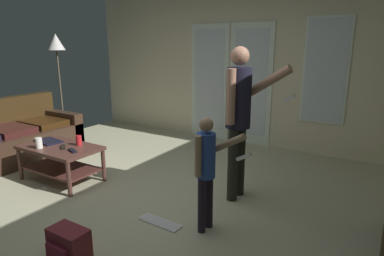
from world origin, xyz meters
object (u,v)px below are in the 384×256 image
Objects in this scene: floor_lamp at (57,51)px; laptop_closed at (49,141)px; person_child at (207,165)px; cup_by_laptop at (79,140)px; backpack at (68,243)px; person_adult at (239,110)px; tv_remote_black at (63,147)px; loose_keyboard at (160,222)px; cup_near_edge at (39,143)px; coffee_table at (61,155)px; leather_couch at (8,141)px; dvd_remote_slim at (72,151)px.

laptop_closed is (1.26, -1.19, -1.08)m from floor_lamp.
person_child is 2.38m from laptop_closed.
cup_by_laptop is at bearing 22.18° from laptop_closed.
backpack is at bearing -24.28° from laptop_closed.
person_adult is 9.66× the size of tv_remote_black.
person_adult reaches higher than loose_keyboard.
backpack is (2.89, -2.22, -1.42)m from floor_lamp.
person_adult is 1.55× the size of person_child.
loose_keyboard is at bearing -0.40° from cup_near_edge.
person_child is at bearing 51.86° from backpack.
tv_remote_black is at bearing -1.89° from laptop_closed.
person_child is (0.05, -0.76, -0.35)m from person_adult.
tv_remote_black is (0.10, -0.02, 0.13)m from coffee_table.
laptop_closed is at bearing -165.77° from cup_by_laptop.
floor_lamp is (-3.63, 1.28, 0.90)m from person_child.
tv_remote_black is at bearing 33.12° from cup_near_edge.
backpack is at bearing -21.76° from leather_couch.
person_adult reaches higher than dvd_remote_slim.
floor_lamp is at bearing 160.60° from person_child.
leather_couch reaches higher than cup_near_edge.
leather_couch is at bearing -172.46° from laptop_closed.
laptop_closed is at bearing 147.77° from backpack.
cup_near_edge is (-1.81, 0.01, 0.50)m from loose_keyboard.
leather_couch is at bearing -147.92° from tv_remote_black.
dvd_remote_slim is (1.54, -0.10, 0.16)m from leather_couch.
leather_couch is 1.94× the size of coffee_table.
cup_by_laptop reaches higher than backpack.
leather_couch is 5.89× the size of backpack.
tv_remote_black is at bearing -13.80° from coffee_table.
coffee_table is 5.85× the size of dvd_remote_slim.
laptop_closed is (0.96, -0.01, 0.15)m from leather_couch.
person_adult is 3.69× the size of loose_keyboard.
floor_lamp is at bearing 147.69° from cup_by_laptop.
person_child is 2.25m from cup_near_edge.
dvd_remote_slim is at bearing 26.29° from tv_remote_black.
leather_couch reaches higher than loose_keyboard.
cup_near_edge is at bearing -128.04° from coffee_table.
person_child reaches higher than laptop_closed.
person_child is 0.77m from loose_keyboard.
dvd_remote_slim is at bearing -1.54° from laptop_closed.
cup_near_edge is at bearing -51.22° from laptop_closed.
cup_near_edge is (-2.24, -0.13, -0.13)m from person_child.
backpack is 1.93× the size of dvd_remote_slim.
person_child is 6.22× the size of tv_remote_black.
laptop_closed reaches higher than coffee_table.
cup_by_laptop is at bearing 174.02° from person_child.
floor_lamp reaches higher than person_adult.
person_adult is at bearing 24.11° from laptop_closed.
cup_near_edge reaches higher than backpack.
cup_by_laptop is at bearing 142.31° from dvd_remote_slim.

